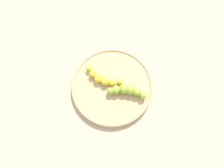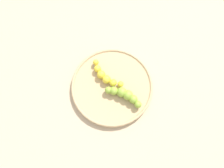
{
  "view_description": "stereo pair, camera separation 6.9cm",
  "coord_description": "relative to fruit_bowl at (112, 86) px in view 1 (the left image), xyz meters",
  "views": [
    {
      "loc": [
        0.18,
        -0.12,
        0.7
      ],
      "look_at": [
        0.0,
        0.0,
        0.04
      ],
      "focal_mm": 32.34,
      "sensor_mm": 36.0,
      "label": 1
    },
    {
      "loc": [
        0.21,
        -0.05,
        0.7
      ],
      "look_at": [
        0.0,
        0.0,
        0.04
      ],
      "focal_mm": 32.34,
      "sensor_mm": 36.0,
      "label": 2
    }
  ],
  "objects": [
    {
      "name": "fruit_bowl",
      "position": [
        0.0,
        0.0,
        0.0
      ],
      "size": [
        0.29,
        0.29,
        0.02
      ],
      "color": "tan",
      "rests_on": "ground_plane"
    },
    {
      "name": "banana_yellow",
      "position": [
        -0.04,
        -0.02,
        0.02
      ],
      "size": [
        0.12,
        0.09,
        0.03
      ],
      "rotation": [
        0.0,
        0.0,
        5.28
      ],
      "color": "yellow",
      "rests_on": "fruit_bowl"
    },
    {
      "name": "banana_green",
      "position": [
        0.05,
        0.03,
        0.02
      ],
      "size": [
        0.1,
        0.11,
        0.04
      ],
      "rotation": [
        0.0,
        0.0,
        2.42
      ],
      "color": "#8CAD38",
      "rests_on": "fruit_bowl"
    },
    {
      "name": "ground_plane",
      "position": [
        0.0,
        0.0,
        -0.01
      ],
      "size": [
        2.4,
        2.4,
        0.0
      ],
      "primitive_type": "plane",
      "color": "tan"
    }
  ]
}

